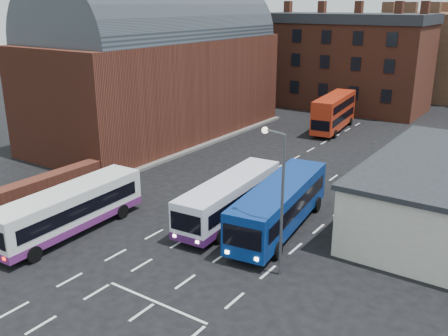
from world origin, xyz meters
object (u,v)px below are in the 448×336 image
Objects in this scene: bus_white_inbound at (230,196)px; bus_red_double at (334,112)px; bus_blue at (280,203)px; pedestrian_beige at (7,229)px; street_lamp at (279,190)px; bus_white_outbound at (69,207)px.

bus_red_double is (-3.85, 26.28, 0.44)m from bus_white_inbound.
bus_blue is 7.22× the size of pedestrian_beige.
bus_blue is 5.97m from street_lamp.
bus_white_outbound is 1.01× the size of bus_white_inbound.
bus_white_outbound is at bearing 41.39° from bus_white_inbound.
street_lamp reaches higher than pedestrian_beige.
bus_blue is at bearing 33.58° from bus_white_outbound.
bus_blue reaches higher than pedestrian_beige.
bus_white_inbound is 1.34× the size of street_lamp.
pedestrian_beige is at bearing 32.13° from bus_blue.
pedestrian_beige is (-5.34, -36.25, -1.29)m from bus_red_double.
bus_blue reaches higher than bus_white_inbound.
bus_red_double is 1.30× the size of street_lamp.
bus_white_outbound reaches higher than pedestrian_beige.
bus_white_outbound is 6.69× the size of pedestrian_beige.
street_lamp is 4.93× the size of pedestrian_beige.
pedestrian_beige is (-14.92, -5.70, -3.84)m from street_lamp.
bus_red_double reaches higher than pedestrian_beige.
street_lamp reaches higher than bus_blue.
bus_white_outbound is 1.36× the size of street_lamp.
bus_red_double is 36.66m from pedestrian_beige.
bus_red_double is at bearing -85.82° from bus_white_inbound.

